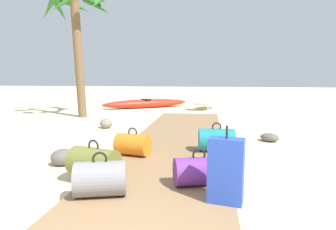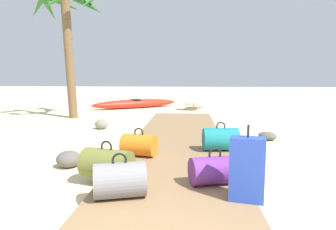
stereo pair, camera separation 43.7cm
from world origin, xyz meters
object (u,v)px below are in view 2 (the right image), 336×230
duffel_bag_olive (107,164)px  lounge_chair (195,101)px  duffel_bag_orange (139,145)px  suitcase_blue (247,169)px  kayak (136,104)px  duffel_bag_purple (215,170)px  palm_tree_far_left (67,12)px  duffel_bag_teal (221,139)px  duffel_bag_grey (120,180)px

duffel_bag_olive → lounge_chair: (1.31, 8.58, 0.05)m
duffel_bag_orange → suitcase_blue: bearing=-49.7°
duffel_bag_olive → kayak: 8.90m
duffel_bag_purple → lounge_chair: lounge_chair is taller
palm_tree_far_left → lounge_chair: (4.01, 2.96, -2.96)m
suitcase_blue → kayak: 9.79m
duffel_bag_olive → kayak: bearing=97.6°
duffel_bag_orange → duffel_bag_purple: 1.65m
duffel_bag_orange → duffel_bag_purple: bearing=-47.0°
duffel_bag_purple → lounge_chair: 8.67m
duffel_bag_teal → duffel_bag_olive: bearing=-135.6°
duffel_bag_orange → lounge_chair: 7.55m
duffel_bag_olive → lounge_chair: 8.68m
duffel_bag_orange → duffel_bag_teal: bearing=18.1°
duffel_bag_purple → suitcase_blue: size_ratio=0.81×
duffel_bag_orange → kayak: size_ratio=0.17×
duffel_bag_teal → kayak: 7.77m
duffel_bag_teal → suitcase_blue: 2.13m
duffel_bag_grey → duffel_bag_purple: bearing=24.0°
duffel_bag_grey → suitcase_blue: (1.35, 0.01, 0.15)m
duffel_bag_olive → duffel_bag_purple: 1.35m
palm_tree_far_left → duffel_bag_purple: bearing=-54.7°
duffel_bag_teal → palm_tree_far_left: palm_tree_far_left is taller
duffel_bag_teal → duffel_bag_orange: bearing=-161.9°
suitcase_blue → palm_tree_far_left: 8.08m
duffel_bag_purple → kayak: (-2.53, 8.91, -0.06)m
duffel_bag_orange → duffel_bag_olive: (-0.23, -1.12, 0.02)m
duffel_bag_olive → suitcase_blue: (1.64, -0.56, 0.15)m
duffel_bag_olive → lounge_chair: size_ratio=0.43×
duffel_bag_purple → lounge_chair: (-0.04, 8.67, 0.08)m
duffel_bag_purple → suitcase_blue: bearing=-57.9°
duffel_bag_olive → duffel_bag_orange: bearing=78.5°
duffel_bag_orange → palm_tree_far_left: palm_tree_far_left is taller
duffel_bag_orange → duffel_bag_grey: size_ratio=0.97×
duffel_bag_olive → duffel_bag_teal: (1.60, 1.56, 0.00)m
duffel_bag_olive → duffel_bag_purple: bearing=-3.8°
suitcase_blue → palm_tree_far_left: bearing=125.1°
duffel_bag_purple → duffel_bag_teal: duffel_bag_teal is taller
duffel_bag_teal → lounge_chair: lounge_chair is taller
duffel_bag_grey → suitcase_blue: 1.36m
duffel_bag_orange → duffel_bag_olive: 1.14m
kayak → duffel_bag_olive: bearing=-82.4°
duffel_bag_purple → kayak: size_ratio=0.19×
duffel_bag_purple → duffel_bag_orange: bearing=133.0°
duffel_bag_olive → suitcase_blue: bearing=-18.7°
duffel_bag_olive → palm_tree_far_left: bearing=115.7°
suitcase_blue → duffel_bag_teal: bearing=91.2°
duffel_bag_grey → kayak: duffel_bag_grey is taller
duffel_bag_teal → kayak: duffel_bag_teal is taller
duffel_bag_grey → duffel_bag_purple: duffel_bag_grey is taller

